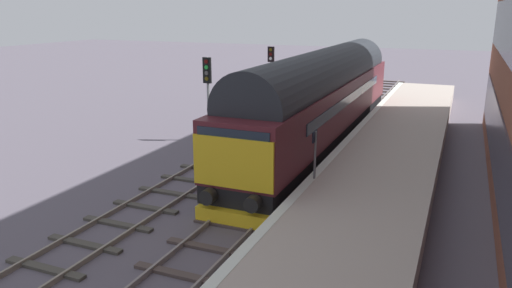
{
  "coord_description": "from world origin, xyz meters",
  "views": [
    {
      "loc": [
        6.1,
        -17.06,
        6.5
      ],
      "look_at": [
        0.2,
        -3.11,
        2.31
      ],
      "focal_mm": 34.36,
      "sensor_mm": 36.0,
      "label": 1
    }
  ],
  "objects_px": {
    "signal_post_mid": "(271,69)",
    "platform_number_sign": "(315,147)",
    "diesel_locomotive": "(322,96)",
    "signal_post_near": "(208,87)"
  },
  "relations": [
    {
      "from": "diesel_locomotive",
      "to": "signal_post_near",
      "type": "height_order",
      "value": "diesel_locomotive"
    },
    {
      "from": "signal_post_mid",
      "to": "signal_post_near",
      "type": "bearing_deg",
      "value": -90.0
    },
    {
      "from": "signal_post_near",
      "to": "diesel_locomotive",
      "type": "bearing_deg",
      "value": 12.76
    },
    {
      "from": "platform_number_sign",
      "to": "signal_post_mid",
      "type": "bearing_deg",
      "value": 116.21
    },
    {
      "from": "diesel_locomotive",
      "to": "platform_number_sign",
      "type": "xyz_separation_m",
      "value": [
        1.84,
        -7.54,
        -0.39
      ]
    },
    {
      "from": "signal_post_mid",
      "to": "diesel_locomotive",
      "type": "bearing_deg",
      "value": -53.37
    },
    {
      "from": "signal_post_mid",
      "to": "platform_number_sign",
      "type": "height_order",
      "value": "signal_post_mid"
    },
    {
      "from": "diesel_locomotive",
      "to": "signal_post_near",
      "type": "xyz_separation_m",
      "value": [
        -5.53,
        -1.25,
        0.27
      ]
    },
    {
      "from": "signal_post_near",
      "to": "platform_number_sign",
      "type": "xyz_separation_m",
      "value": [
        7.37,
        -6.29,
        -0.65
      ]
    },
    {
      "from": "signal_post_mid",
      "to": "platform_number_sign",
      "type": "relative_size",
      "value": 2.55
    }
  ]
}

